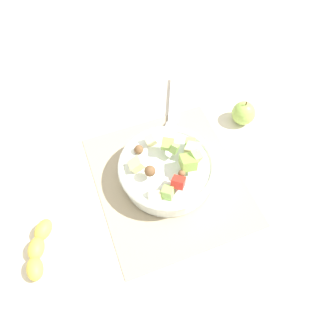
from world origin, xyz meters
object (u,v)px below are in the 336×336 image
Objects in this scene: serving_spoon at (172,114)px; banana_whole at (38,249)px; whole_apple at (244,113)px; salad_bowl at (168,169)px.

serving_spoon is 0.51m from banana_whole.
whole_apple reaches higher than banana_whole.
serving_spoon is at bearing 64.44° from whole_apple.
salad_bowl is 0.29m from whole_apple.
salad_bowl is 1.70× the size of banana_whole.
salad_bowl is at bearing -77.53° from banana_whole.
whole_apple reaches higher than serving_spoon.
banana_whole is (-0.27, 0.43, 0.01)m from serving_spoon.
banana_whole is at bearing 122.18° from serving_spoon.
salad_bowl reaches higher than serving_spoon.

